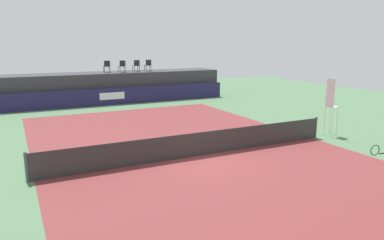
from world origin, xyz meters
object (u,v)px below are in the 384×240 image
(spectator_chair_center, at_px, (136,65))
(umpire_chair, at_px, (331,103))
(spectator_chair_far_left, at_px, (107,66))
(net_post_far, at_px, (316,127))
(net_post_near, at_px, (26,167))
(spectator_chair_right, at_px, (148,65))
(spectator_chair_left, at_px, (122,66))

(spectator_chair_center, relative_size, umpire_chair, 0.32)
(spectator_chair_far_left, height_order, umpire_chair, spectator_chair_far_left)
(umpire_chair, relative_size, net_post_far, 2.76)
(net_post_near, height_order, net_post_far, same)
(spectator_chair_right, distance_m, umpire_chair, 15.58)
(umpire_chair, height_order, net_post_near, umpire_chair)
(spectator_chair_far_left, height_order, net_post_near, spectator_chair_far_left)
(spectator_chair_center, distance_m, net_post_near, 17.43)
(spectator_chair_far_left, bearing_deg, spectator_chair_right, -0.50)
(spectator_chair_center, distance_m, umpire_chair, 15.75)
(spectator_chair_left, relative_size, spectator_chair_right, 1.00)
(spectator_chair_far_left, distance_m, net_post_far, 16.44)
(spectator_chair_left, bearing_deg, umpire_chair, -68.89)
(umpire_chair, relative_size, net_post_near, 2.76)
(spectator_chair_right, bearing_deg, spectator_chair_center, -174.34)
(umpire_chair, xyz_separation_m, net_post_far, (-0.83, 0.02, -1.09))
(spectator_chair_left, bearing_deg, spectator_chair_right, 4.48)
(spectator_chair_right, xyz_separation_m, net_post_near, (-9.59, -15.10, -2.19))
(spectator_chair_far_left, xyz_separation_m, spectator_chair_right, (3.25, -0.03, 0.00))
(spectator_chair_far_left, relative_size, net_post_near, 0.89)
(spectator_chair_center, height_order, umpire_chair, spectator_chair_center)
(spectator_chair_center, xyz_separation_m, umpire_chair, (4.63, -15.01, -1.11))
(spectator_chair_left, height_order, umpire_chair, spectator_chair_left)
(spectator_chair_far_left, distance_m, net_post_near, 16.55)
(spectator_chair_left, xyz_separation_m, spectator_chair_right, (2.13, 0.17, 0.00))
(umpire_chair, bearing_deg, net_post_near, 179.93)
(spectator_chair_right, height_order, net_post_near, spectator_chair_right)
(spectator_chair_left, height_order, net_post_near, spectator_chair_left)
(spectator_chair_right, distance_m, net_post_near, 18.02)
(spectator_chair_left, bearing_deg, net_post_far, -71.70)
(spectator_chair_left, xyz_separation_m, spectator_chair_center, (1.14, 0.07, 0.00))
(spectator_chair_left, relative_size, spectator_chair_center, 1.00)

